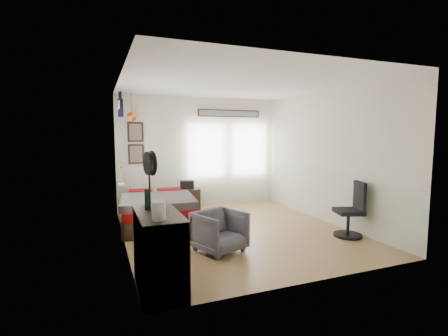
{
  "coord_description": "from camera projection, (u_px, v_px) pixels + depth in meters",
  "views": [
    {
      "loc": [
        -2.36,
        -5.4,
        1.8
      ],
      "look_at": [
        -0.1,
        0.4,
        1.15
      ],
      "focal_mm": 26.0,
      "sensor_mm": 36.0,
      "label": 1
    }
  ],
  "objects": [
    {
      "name": "armchair",
      "position": [
        220.0,
        231.0,
        4.97
      ],
      "size": [
        0.87,
        0.89,
        0.63
      ],
      "primitive_type": "imported",
      "rotation": [
        0.0,
        0.0,
        0.37
      ],
      "color": "#53525C",
      "rests_on": "ground_plane"
    },
    {
      "name": "wall_decor",
      "position": [
        157.0,
        121.0,
        7.24
      ],
      "size": [
        3.55,
        1.32,
        1.44
      ],
      "color": "black",
      "rests_on": "room_shell"
    },
    {
      "name": "bottle",
      "position": [
        147.0,
        199.0,
        3.86
      ],
      "size": [
        0.06,
        0.06,
        0.25
      ],
      "primitive_type": "cylinder",
      "color": "black",
      "rests_on": "dresser"
    },
    {
      "name": "ground_plane",
      "position": [
        237.0,
        231.0,
        6.04
      ],
      "size": [
        4.0,
        4.5,
        0.01
      ],
      "primitive_type": "cube",
      "color": "olive"
    },
    {
      "name": "stand_fan",
      "position": [
        150.0,
        164.0,
        3.74
      ],
      "size": [
        0.13,
        0.29,
        0.71
      ],
      "rotation": [
        0.0,
        0.0,
        0.2
      ],
      "color": "black",
      "rests_on": "dresser"
    },
    {
      "name": "bed",
      "position": [
        157.0,
        210.0,
        6.44
      ],
      "size": [
        1.51,
        2.0,
        0.6
      ],
      "rotation": [
        0.0,
        0.0,
        -0.11
      ],
      "color": "black",
      "rests_on": "ground_plane"
    },
    {
      "name": "black_bag",
      "position": [
        187.0,
        185.0,
        7.63
      ],
      "size": [
        0.37,
        0.29,
        0.19
      ],
      "primitive_type": "cube",
      "rotation": [
        0.0,
        0.0,
        -0.27
      ],
      "color": "black",
      "rests_on": "nightstand"
    },
    {
      "name": "nightstand",
      "position": [
        187.0,
        200.0,
        7.67
      ],
      "size": [
        0.54,
        0.45,
        0.52
      ],
      "primitive_type": "cube",
      "rotation": [
        0.0,
        0.0,
        0.06
      ],
      "color": "black",
      "rests_on": "ground_plane"
    },
    {
      "name": "dresser",
      "position": [
        159.0,
        251.0,
        3.75
      ],
      "size": [
        0.48,
        1.0,
        0.9
      ],
      "primitive_type": "cube",
      "color": "black",
      "rests_on": "ground_plane"
    },
    {
      "name": "room_shell",
      "position": [
        229.0,
        144.0,
        6.02
      ],
      "size": [
        4.02,
        4.52,
        2.71
      ],
      "color": "beige",
      "rests_on": "ground_plane"
    },
    {
      "name": "kettle",
      "position": [
        159.0,
        211.0,
        3.4
      ],
      "size": [
        0.17,
        0.15,
        0.2
      ],
      "rotation": [
        0.0,
        0.0,
        0.31
      ],
      "color": "silver",
      "rests_on": "dresser"
    },
    {
      "name": "task_chair",
      "position": [
        351.0,
        214.0,
        5.69
      ],
      "size": [
        0.55,
        0.55,
        0.98
      ],
      "rotation": [
        0.0,
        0.0,
        -0.32
      ],
      "color": "black",
      "rests_on": "ground_plane"
    }
  ]
}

